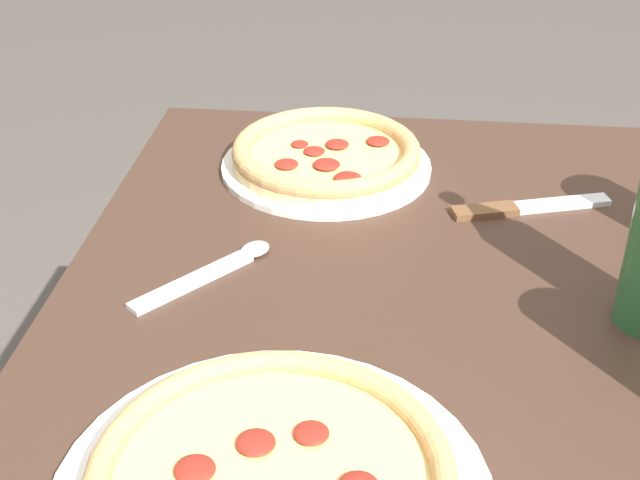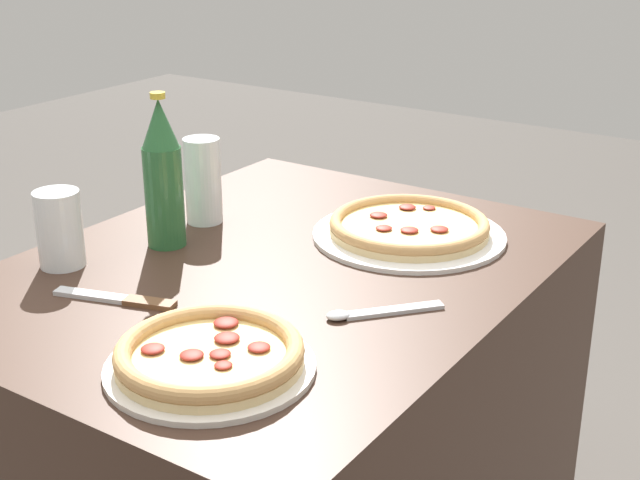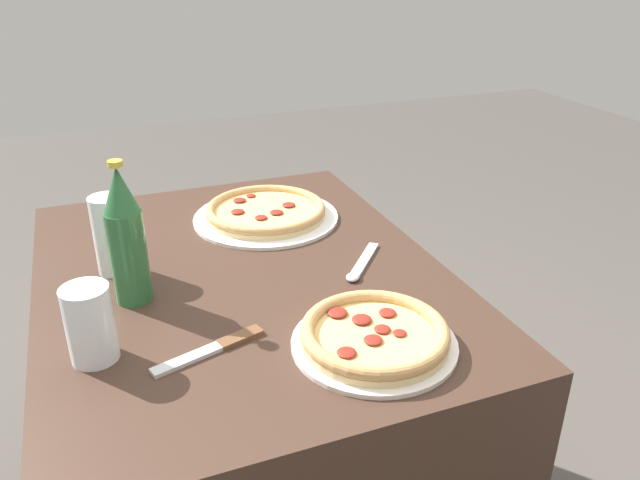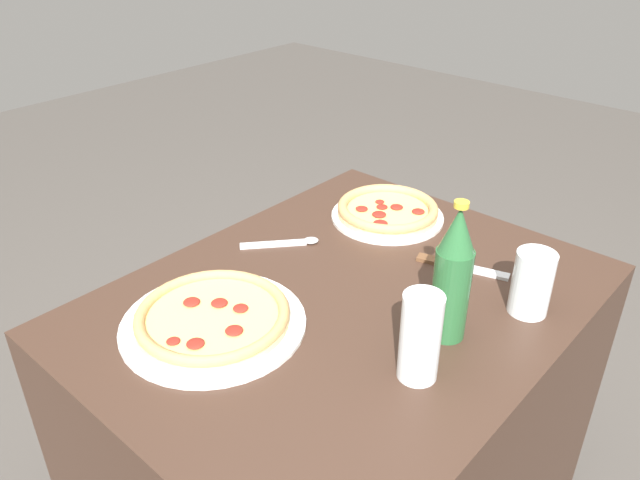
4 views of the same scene
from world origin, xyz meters
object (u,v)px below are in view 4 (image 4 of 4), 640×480
(knife, at_px, (458,266))
(glass_red_wine, at_px, (420,340))
(spoon, at_px, (288,243))
(glass_iced_tea, at_px, (532,284))
(pizza_veggie, at_px, (388,211))
(pizza_margherita, at_px, (213,318))
(beer_bottle, at_px, (453,275))

(knife, bearing_deg, glass_red_wine, -159.88)
(spoon, bearing_deg, glass_iced_tea, -76.56)
(pizza_veggie, relative_size, knife, 1.40)
(glass_iced_tea, distance_m, glass_red_wine, 0.29)
(pizza_margherita, bearing_deg, glass_red_wine, -68.64)
(pizza_veggie, bearing_deg, pizza_margherita, -178.47)
(pizza_veggie, xyz_separation_m, pizza_margherita, (-0.54, -0.01, -0.00))
(glass_iced_tea, height_order, spoon, glass_iced_tea)
(pizza_veggie, bearing_deg, beer_bottle, -130.21)
(pizza_margherita, bearing_deg, knife, -25.90)
(knife, distance_m, spoon, 0.37)
(spoon, bearing_deg, pizza_margherita, -160.66)
(pizza_margherita, height_order, glass_iced_tea, glass_iced_tea)
(beer_bottle, xyz_separation_m, spoon, (0.04, 0.43, -0.12))
(pizza_veggie, relative_size, pizza_margherita, 0.80)
(pizza_margherita, relative_size, knife, 1.76)
(pizza_veggie, height_order, knife, pizza_veggie)
(glass_red_wine, xyz_separation_m, knife, (0.33, 0.12, -0.07))
(glass_iced_tea, relative_size, beer_bottle, 0.48)
(knife, bearing_deg, pizza_margherita, 154.10)
(pizza_veggie, relative_size, glass_iced_tea, 2.14)
(pizza_margherita, xyz_separation_m, glass_iced_tea, (0.42, -0.40, 0.04))
(pizza_margherita, distance_m, glass_red_wine, 0.38)
(glass_iced_tea, relative_size, knife, 0.65)
(pizza_veggie, bearing_deg, spoon, 160.03)
(glass_iced_tea, bearing_deg, glass_red_wine, 169.13)
(beer_bottle, bearing_deg, pizza_veggie, 49.79)
(beer_bottle, bearing_deg, glass_iced_tea, -25.52)
(pizza_margherita, distance_m, knife, 0.52)
(pizza_veggie, xyz_separation_m, beer_bottle, (-0.29, -0.34, 0.10))
(pizza_veggie, bearing_deg, knife, -108.42)
(glass_iced_tea, height_order, beer_bottle, beer_bottle)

